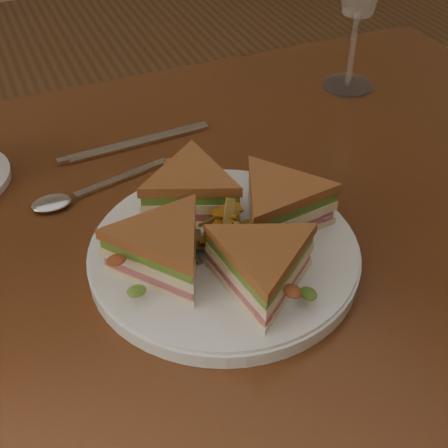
% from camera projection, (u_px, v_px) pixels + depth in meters
% --- Properties ---
extents(table, '(1.20, 0.80, 0.75)m').
position_uv_depth(table, '(186.00, 295.00, 0.77)').
color(table, '#3A1C0D').
rests_on(table, ground).
extents(plate, '(0.29, 0.29, 0.02)m').
position_uv_depth(plate, '(224.00, 254.00, 0.67)').
color(plate, white).
rests_on(plate, table).
extents(sandwich_wedges, '(0.28, 0.28, 0.06)m').
position_uv_depth(sandwich_wedges, '(224.00, 228.00, 0.64)').
color(sandwich_wedges, beige).
rests_on(sandwich_wedges, plate).
extents(crisps_mound, '(0.09, 0.09, 0.05)m').
position_uv_depth(crisps_mound, '(224.00, 231.00, 0.65)').
color(crisps_mound, '#C07018').
rests_on(crisps_mound, plate).
extents(spoon, '(0.18, 0.06, 0.01)m').
position_uv_depth(spoon, '(70.00, 197.00, 0.75)').
color(spoon, silver).
rests_on(spoon, table).
extents(knife, '(0.22, 0.03, 0.00)m').
position_uv_depth(knife, '(130.00, 145.00, 0.84)').
color(knife, silver).
rests_on(knife, table).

